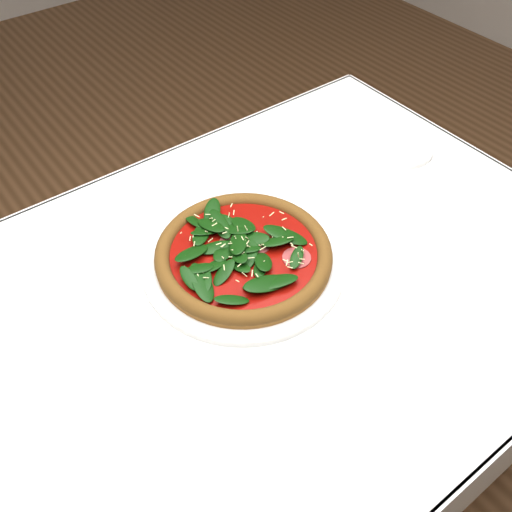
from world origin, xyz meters
TOP-DOWN VIEW (x-y plane):
  - ground at (0.00, 0.00)m, footprint 6.00×6.00m
  - dining_table at (0.00, 0.00)m, footprint 1.21×0.81m
  - plate at (0.03, 0.06)m, footprint 0.33×0.33m
  - pizza at (0.03, 0.06)m, footprint 0.31×0.31m
  - saucer_far at (0.47, 0.12)m, footprint 0.13×0.13m

SIDE VIEW (x-z plane):
  - ground at x=0.00m, z-range 0.00..0.00m
  - dining_table at x=0.00m, z-range 0.27..1.02m
  - saucer_far at x=0.47m, z-range 0.75..0.76m
  - plate at x=0.03m, z-range 0.75..0.76m
  - pizza at x=0.03m, z-range 0.76..0.80m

